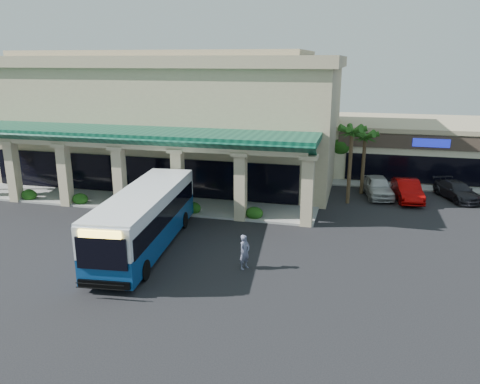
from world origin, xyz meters
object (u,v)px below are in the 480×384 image
(pedestrian, at_px, (245,252))
(car_silver, at_px, (378,186))
(transit_bus, at_px, (145,220))
(car_red, at_px, (457,191))
(car_white, at_px, (407,190))

(pedestrian, xyz_separation_m, car_silver, (7.10, 15.74, -0.10))
(transit_bus, relative_size, car_red, 2.57)
(transit_bus, distance_m, car_red, 24.62)
(pedestrian, bearing_deg, car_white, -4.54)
(car_silver, height_order, car_white, car_silver)
(car_white, relative_size, car_red, 1.03)
(pedestrian, distance_m, car_red, 21.09)
(transit_bus, distance_m, car_silver, 19.66)
(car_white, bearing_deg, pedestrian, -128.49)
(car_red, bearing_deg, pedestrian, -150.06)
(pedestrian, distance_m, car_silver, 17.27)
(transit_bus, relative_size, pedestrian, 6.57)
(pedestrian, height_order, car_silver, pedestrian)
(car_white, bearing_deg, car_silver, 160.32)
(car_silver, xyz_separation_m, car_red, (6.03, 0.77, -0.14))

